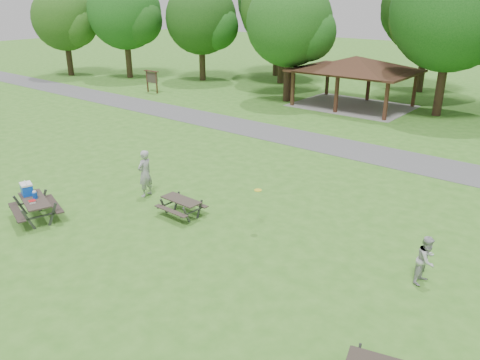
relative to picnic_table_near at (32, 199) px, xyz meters
The scene contains 17 objects.
ground 4.97m from the picnic_table_near, 16.49° to the left, with size 160.00×160.00×0.00m, color #387321.
asphalt_path 16.11m from the picnic_table_near, 73.01° to the left, with size 120.00×3.20×0.02m, color #4F4F52.
pavilion 25.50m from the picnic_table_near, 88.41° to the left, with size 8.60×7.01×3.76m.
notice_board 24.70m from the picnic_table_near, 128.26° to the left, with size 1.60×0.30×1.88m.
tree_row_a 33.40m from the picnic_table_near, 134.74° to the left, with size 7.56×7.20×9.97m.
tree_row_b 31.80m from the picnic_table_near, 121.06° to the left, with size 7.14×6.80×9.28m.
tree_row_c 32.29m from the picnic_table_near, 106.83° to the left, with size 8.19×7.80×10.67m.
tree_row_d 24.79m from the picnic_table_near, 99.99° to the left, with size 6.93×6.60×9.27m.
tree_row_e 27.93m from the picnic_table_near, 75.56° to the left, with size 8.40×8.00×11.02m.
tree_deep_a 36.60m from the picnic_table_near, 109.78° to the left, with size 8.40×8.00×11.38m.
tree_deep_b 35.07m from the picnic_table_near, 85.34° to the left, with size 8.40×8.00×11.13m.
tree_flank_left 35.96m from the picnic_table_near, 145.05° to the left, with size 6.72×6.40×8.93m.
picnic_table_near is the anchor object (origin of this frame).
picnic_table_middle 5.59m from the picnic_table_near, 40.70° to the left, with size 1.66×1.36×0.71m.
frisbee_in_flight 8.55m from the picnic_table_near, 31.81° to the left, with size 0.28×0.28×0.02m.
frisbee_thrower 4.41m from the picnic_table_near, 67.45° to the left, with size 0.74×0.48×2.02m, color #A09FA2.
frisbee_catcher 13.93m from the picnic_table_near, 20.73° to the left, with size 0.73×0.57×1.50m, color #AFB0B2.
Camera 1 is at (11.45, -9.05, 7.92)m, focal length 35.00 mm.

